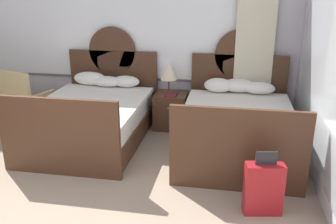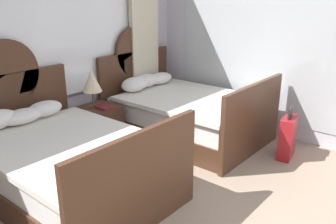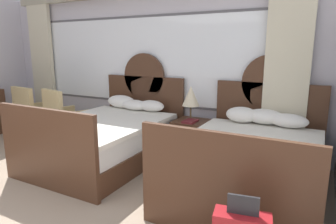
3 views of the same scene
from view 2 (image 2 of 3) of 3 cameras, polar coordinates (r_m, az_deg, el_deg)
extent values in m
cube|color=beige|center=(5.94, -3.84, 11.00)|extent=(0.60, 0.08, 2.60)
cube|color=silver|center=(5.40, 19.32, 9.77)|extent=(0.07, 4.56, 2.70)
cube|color=#B2B7BC|center=(5.48, 16.20, 10.18)|extent=(0.01, 3.19, 2.27)
cube|color=#472B1C|center=(4.06, -15.71, -10.72)|extent=(1.47, 2.09, 0.30)
cube|color=white|center=(3.93, -16.08, -7.05)|extent=(1.41, 1.99, 0.28)
cube|color=silver|center=(3.80, -15.61, -5.12)|extent=(1.51, 1.89, 0.06)
cube|color=#472B1C|center=(4.74, -23.71, -1.33)|extent=(1.55, 0.06, 1.19)
cylinder|color=#472B1C|center=(4.59, -24.68, 5.69)|extent=(0.81, 0.06, 0.81)
cube|color=#472B1C|center=(3.15, -4.67, -11.78)|extent=(1.55, 0.06, 1.00)
ellipsoid|color=white|center=(4.46, -22.58, -0.67)|extent=(0.52, 0.28, 0.17)
ellipsoid|color=white|center=(4.63, -19.33, 0.49)|extent=(0.46, 0.28, 0.19)
cube|color=#472B1C|center=(5.41, 3.04, -2.39)|extent=(1.47, 2.09, 0.30)
cube|color=white|center=(5.31, 3.10, 0.52)|extent=(1.41, 1.99, 0.28)
cube|color=silver|center=(5.21, 3.83, 2.10)|extent=(1.51, 1.89, 0.06)
cube|color=#472B1C|center=(5.94, -5.24, 4.05)|extent=(1.55, 0.06, 1.19)
cylinder|color=#472B1C|center=(5.82, -5.42, 9.74)|extent=(0.81, 0.06, 0.81)
cube|color=#472B1C|center=(4.76, 13.53, -1.36)|extent=(1.55, 0.06, 1.00)
ellipsoid|color=white|center=(5.50, -5.50, 4.46)|extent=(0.45, 0.32, 0.22)
ellipsoid|color=white|center=(5.75, -3.77, 5.08)|extent=(0.53, 0.34, 0.21)
ellipsoid|color=white|center=(5.95, -1.27, 5.47)|extent=(0.50, 0.29, 0.19)
cube|color=#472B1C|center=(5.13, -11.03, -2.24)|extent=(0.52, 0.52, 0.58)
sphere|color=tan|center=(4.89, -9.09, -1.59)|extent=(0.02, 0.02, 0.02)
cylinder|color=brown|center=(5.04, -11.95, 0.93)|extent=(0.14, 0.14, 0.02)
cylinder|color=brown|center=(5.00, -12.04, 2.15)|extent=(0.03, 0.03, 0.20)
cone|color=beige|center=(4.94, -12.24, 5.01)|extent=(0.27, 0.27, 0.31)
cube|color=maroon|center=(4.96, -10.35, 0.82)|extent=(0.18, 0.26, 0.03)
cube|color=maroon|center=(4.94, 18.77, -3.91)|extent=(0.41, 0.23, 0.56)
cube|color=#232326|center=(4.82, 19.20, -0.08)|extent=(0.21, 0.06, 0.14)
cylinder|color=black|center=(4.90, 18.09, -7.28)|extent=(0.05, 0.03, 0.05)
cylinder|color=black|center=(5.18, 18.83, -5.91)|extent=(0.05, 0.03, 0.05)
camera|label=1|loc=(4.36, 66.74, 9.84)|focal=39.00mm
camera|label=3|loc=(4.76, 43.83, 8.42)|focal=31.33mm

